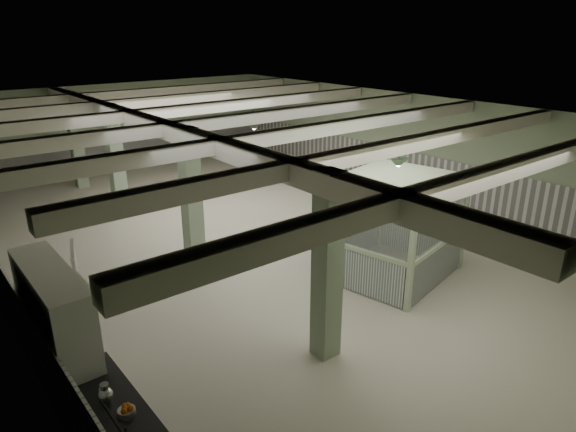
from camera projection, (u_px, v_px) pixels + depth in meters
floor at (252, 231)px, 15.66m from camera, size 20.00×20.00×0.00m
ceiling at (249, 112)px, 14.41m from camera, size 14.00×20.00×0.02m
wall_back at (120, 125)px, 22.36m from camera, size 14.00×0.02×3.60m
wall_right at (405, 142)px, 19.13m from camera, size 0.02×20.00×3.60m
wainscot_right at (402, 170)px, 19.48m from camera, size 0.05×19.90×1.50m
wainscot_back at (123, 149)px, 22.70m from camera, size 13.90×0.05×1.50m
girder at (168, 130)px, 13.02m from camera, size 0.45×19.90×0.40m
beam_a at (493, 174)px, 8.98m from camera, size 13.90×0.35×0.32m
beam_b at (384, 149)px, 10.81m from camera, size 13.90×0.35×0.32m
beam_c at (307, 132)px, 12.64m from camera, size 13.90×0.35×0.32m
beam_d at (249, 118)px, 14.47m from camera, size 13.90×0.35×0.32m
beam_e at (205, 108)px, 16.30m from camera, size 13.90×0.35×0.32m
beam_f at (169, 100)px, 18.13m from camera, size 13.90×0.35×0.32m
beam_g at (140, 93)px, 19.96m from camera, size 13.90×0.35×0.32m
column_a at (327, 268)px, 9.17m from camera, size 0.42×0.42×3.60m
column_b at (191, 199)px, 12.84m from camera, size 0.42×0.42×3.60m
column_c at (116, 161)px, 16.50m from camera, size 0.42×0.42×3.60m
column_d at (76, 140)px, 19.43m from camera, size 0.42×0.42×3.60m
hook_rail at (121, 432)px, 5.39m from camera, size 0.02×1.20×0.02m
pendant_front at (398, 163)px, 11.23m from camera, size 0.44×0.44×0.22m
pendant_mid at (254, 127)px, 15.26m from camera, size 0.44×0.44×0.22m
pendant_back at (176, 107)px, 18.92m from camera, size 0.44×0.44×0.22m
pitcher_far at (105, 393)px, 7.14m from camera, size 0.28×0.30×0.31m
orange_bowl at (127, 413)px, 6.94m from camera, size 0.26×0.26×0.09m
walkin_cooler at (60, 329)px, 8.44m from camera, size 0.95×2.55×2.33m
guard_booth at (396, 210)px, 12.36m from camera, size 3.53×3.17×2.47m
filing_cabinet at (438, 233)px, 13.75m from camera, size 0.64×0.73×1.32m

